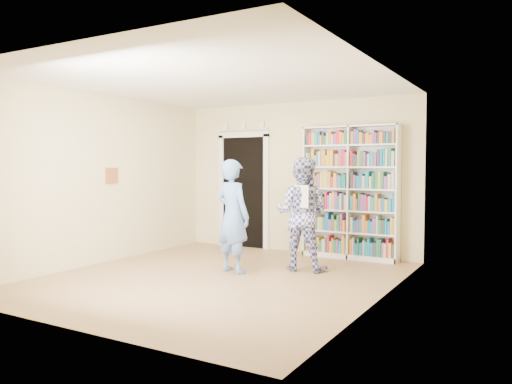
% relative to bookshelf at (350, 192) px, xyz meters
% --- Properties ---
extents(floor, '(5.00, 5.00, 0.00)m').
position_rel_bookshelf_xyz_m(floor, '(-1.07, -2.34, -1.12)').
color(floor, olive).
rests_on(floor, ground).
extents(ceiling, '(5.00, 5.00, 0.00)m').
position_rel_bookshelf_xyz_m(ceiling, '(-1.07, -2.34, 1.58)').
color(ceiling, white).
rests_on(ceiling, wall_back).
extents(wall_back, '(4.50, 0.00, 4.50)m').
position_rel_bookshelf_xyz_m(wall_back, '(-1.07, 0.16, 0.23)').
color(wall_back, beige).
rests_on(wall_back, floor).
extents(wall_left, '(0.00, 5.00, 5.00)m').
position_rel_bookshelf_xyz_m(wall_left, '(-3.32, -2.34, 0.23)').
color(wall_left, beige).
rests_on(wall_left, floor).
extents(wall_right, '(0.00, 5.00, 5.00)m').
position_rel_bookshelf_xyz_m(wall_right, '(1.18, -2.34, 0.23)').
color(wall_right, beige).
rests_on(wall_right, floor).
extents(bookshelf, '(1.62, 0.30, 2.22)m').
position_rel_bookshelf_xyz_m(bookshelf, '(0.00, 0.00, 0.00)').
color(bookshelf, white).
rests_on(bookshelf, floor).
extents(doorway, '(1.10, 0.08, 2.43)m').
position_rel_bookshelf_xyz_m(doorway, '(-2.17, 0.13, 0.06)').
color(doorway, black).
rests_on(doorway, floor).
extents(wall_art, '(0.03, 0.25, 0.25)m').
position_rel_bookshelf_xyz_m(wall_art, '(-3.30, -2.14, 0.28)').
color(wall_art, brown).
rests_on(wall_art, wall_left).
extents(man_blue, '(0.68, 0.54, 1.65)m').
position_rel_bookshelf_xyz_m(man_blue, '(-1.11, -1.92, -0.30)').
color(man_blue, '#5A82C9').
rests_on(man_blue, floor).
extents(man_plaid, '(0.89, 0.73, 1.69)m').
position_rel_bookshelf_xyz_m(man_plaid, '(-0.32, -1.25, -0.28)').
color(man_plaid, navy).
rests_on(man_plaid, floor).
extents(paper_sheet, '(0.23, 0.03, 0.33)m').
position_rel_bookshelf_xyz_m(paper_sheet, '(-0.22, -1.48, -0.01)').
color(paper_sheet, white).
rests_on(paper_sheet, man_plaid).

